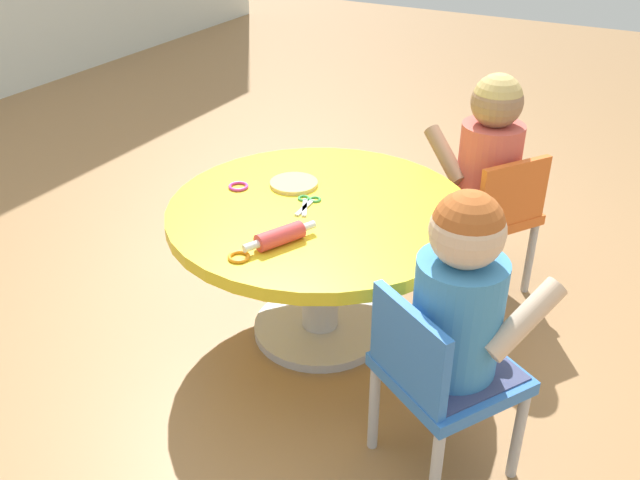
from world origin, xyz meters
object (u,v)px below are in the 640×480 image
object	(u,v)px
craft_scissors	(307,203)
seated_child_right	(490,149)
child_chair_right	(489,213)
seated_child_left	(461,293)
rolling_pin	(280,236)
child_chair_left	(439,375)
craft_table	(320,237)

from	to	relation	value
craft_scissors	seated_child_right	bearing A→B (deg)	-36.73
child_chair_right	seated_child_left	bearing A→B (deg)	-169.33
seated_child_left	rolling_pin	xyz separation A→B (m)	(0.09, 0.54, -0.04)
seated_child_left	child_chair_right	world-z (taller)	seated_child_left
seated_child_right	rolling_pin	bearing A→B (deg)	156.26
seated_child_left	craft_scissors	size ratio (longest dim) A/B	3.61
child_chair_left	child_chair_right	xyz separation A→B (m)	(0.88, 0.14, 0.00)
child_chair_left	child_chair_right	distance (m)	0.89
seated_child_right	child_chair_right	bearing A→B (deg)	-124.15
rolling_pin	craft_table	bearing A→B (deg)	2.67
child_chair_right	seated_child_right	distance (m)	0.23
child_chair_right	seated_child_right	world-z (taller)	seated_child_right
rolling_pin	child_chair_right	bearing A→B (deg)	-26.38
seated_child_left	child_chair_left	bearing A→B (deg)	148.19
child_chair_right	rolling_pin	distance (m)	0.87
seated_child_left	craft_scissors	distance (m)	0.68
child_chair_right	seated_child_right	bearing A→B (deg)	55.85
rolling_pin	craft_scissors	size ratio (longest dim) A/B	1.54
child_chair_right	child_chair_left	bearing A→B (deg)	-171.06
craft_table	child_chair_right	distance (m)	0.65
seated_child_left	child_chair_right	bearing A→B (deg)	10.67
seated_child_right	craft_scissors	bearing A→B (deg)	143.27
craft_table	craft_scissors	distance (m)	0.12
child_chair_left	rolling_pin	distance (m)	0.56
child_chair_left	seated_child_right	world-z (taller)	seated_child_right
child_chair_left	child_chair_right	world-z (taller)	same
seated_child_right	craft_table	bearing A→B (deg)	146.31
craft_table	rolling_pin	bearing A→B (deg)	-177.33
seated_child_right	seated_child_left	bearing A→B (deg)	-167.52
seated_child_left	child_chair_right	distance (m)	0.89
child_chair_left	child_chair_right	size ratio (longest dim) A/B	1.00
child_chair_right	rolling_pin	size ratio (longest dim) A/B	2.46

